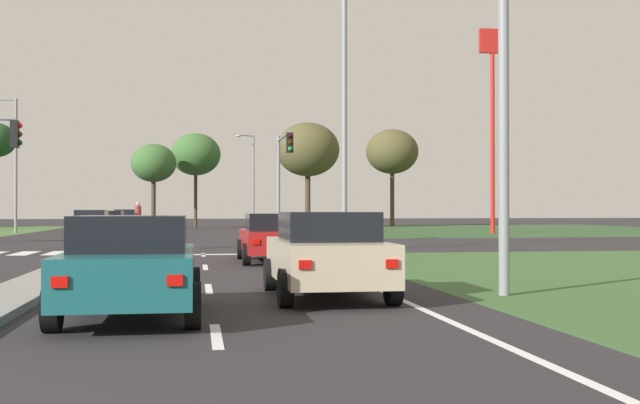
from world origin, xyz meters
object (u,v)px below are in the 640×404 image
object	(u,v)px
car_beige_second	(327,254)
treeline_sixth	(308,150)
traffic_signal_far_right	(283,165)
car_teal_sixth	(132,265)
treeline_fourth	(154,163)
car_white_fifth	(91,224)
car_maroon_seventh	(110,222)
street_lamp_second	(349,103)
pedestrian_at_median	(138,215)
treeline_fifth	(196,155)
street_lamp_near	(496,48)
treeline_seventh	(392,152)
fastfood_pole_sign	(492,87)
street_lamp_third	(13,158)
car_silver_third	(125,219)
car_red_fourth	(272,237)
street_lamp_fourth	(252,175)

from	to	relation	value
car_beige_second	treeline_sixth	xyz separation A→B (m)	(7.21, 53.39, 5.96)
traffic_signal_far_right	car_teal_sixth	bearing A→B (deg)	-100.80
car_beige_second	treeline_fourth	bearing A→B (deg)	96.34
car_white_fifth	car_maroon_seventh	bearing A→B (deg)	-90.14
car_teal_sixth	street_lamp_second	size ratio (longest dim) A/B	0.41
pedestrian_at_median	treeline_fifth	xyz separation A→B (m)	(3.11, 26.37, 5.17)
car_beige_second	treeline_fifth	xyz separation A→B (m)	(-2.39, 56.47, 5.66)
street_lamp_near	treeline_seventh	xyz separation A→B (m)	(12.77, 58.32, 2.41)
car_teal_sixth	car_beige_second	bearing A→B (deg)	32.80
car_beige_second	street_lamp_near	bearing A→B (deg)	-5.48
street_lamp_second	treeline_seventh	size ratio (longest dim) A/B	1.13
fastfood_pole_sign	car_white_fifth	bearing A→B (deg)	-166.08
car_maroon_seventh	treeline_fifth	xyz separation A→B (m)	(5.50, 17.91, 5.68)
street_lamp_third	car_maroon_seventh	bearing A→B (deg)	-28.28
treeline_sixth	fastfood_pole_sign	bearing A→B (deg)	-60.75
street_lamp_near	treeline_sixth	bearing A→B (deg)	85.66
street_lamp_near	car_beige_second	bearing A→B (deg)	174.52
car_silver_third	street_lamp_near	bearing A→B (deg)	102.35
car_teal_sixth	treeline_fifth	world-z (taller)	treeline_fifth
street_lamp_near	treeline_fifth	world-z (taller)	treeline_fifth
car_red_fourth	street_lamp_third	xyz separation A→B (m)	(-14.69, 32.38, 4.39)
traffic_signal_far_right	treeline_fourth	distance (m)	28.29
street_lamp_second	pedestrian_at_median	bearing A→B (deg)	122.38
car_silver_third	treeline_seventh	bearing A→B (deg)	-161.79
car_white_fifth	car_maroon_seventh	xyz separation A→B (m)	(0.02, 9.05, -0.02)
street_lamp_fourth	treeline_seventh	xyz separation A→B (m)	(12.73, -6.71, 1.96)
street_lamp_near	street_lamp_fourth	bearing A→B (deg)	89.97
car_red_fourth	treeline_fourth	bearing A→B (deg)	97.69
car_red_fourth	treeline_sixth	size ratio (longest dim) A/B	0.51
street_lamp_second	street_lamp_third	bearing A→B (deg)	124.70
car_white_fifth	street_lamp_fourth	distance (m)	37.18
car_beige_second	fastfood_pole_sign	distance (m)	40.60
car_teal_sixth	pedestrian_at_median	size ratio (longest dim) A/B	2.26
treeline_fifth	street_lamp_third	bearing A→B (deg)	-130.99
car_red_fourth	fastfood_pole_sign	size ratio (longest dim) A/B	0.34
car_white_fifth	treeline_seventh	world-z (taller)	treeline_seventh
street_lamp_second	street_lamp_fourth	bearing A→B (deg)	90.41
car_beige_second	fastfood_pole_sign	size ratio (longest dim) A/B	0.31
street_lamp_fourth	pedestrian_at_median	world-z (taller)	street_lamp_fourth
car_white_fifth	street_lamp_second	bearing A→B (deg)	129.98
car_teal_sixth	treeline_sixth	distance (m)	56.83
car_teal_sixth	treeline_sixth	bearing A→B (deg)	79.26
car_red_fourth	car_teal_sixth	bearing A→B (deg)	-105.15
car_white_fifth	traffic_signal_far_right	xyz separation A→B (m)	(9.91, -3.81, 3.05)
street_lamp_third	fastfood_pole_sign	world-z (taller)	fastfood_pole_sign
car_beige_second	car_teal_sixth	distance (m)	3.95
car_maroon_seventh	treeline_seventh	distance (m)	31.37
fastfood_pole_sign	treeline_fourth	world-z (taller)	fastfood_pole_sign
car_silver_third	street_lamp_near	world-z (taller)	street_lamp_near
fastfood_pole_sign	treeline_fifth	bearing A→B (deg)	133.22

